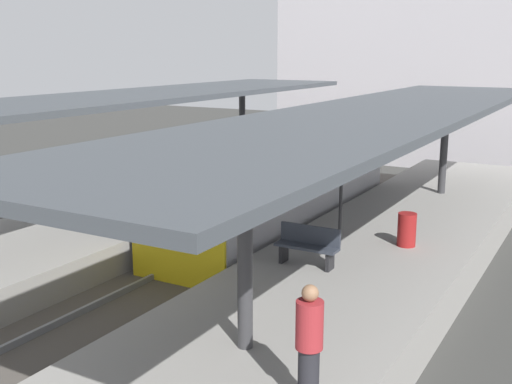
{
  "coord_description": "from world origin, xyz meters",
  "views": [
    {
      "loc": [
        8.43,
        -12.68,
        5.54
      ],
      "look_at": [
        0.52,
        1.19,
        1.94
      ],
      "focal_mm": 43.9,
      "sensor_mm": 36.0,
      "label": 1
    }
  ],
  "objects_px": {
    "litter_bin": "(407,230)",
    "commuter_train": "(281,182)",
    "passenger_near_bench": "(309,344)",
    "platform_sign": "(341,178)",
    "platform_bench": "(308,244)"
  },
  "relations": [
    {
      "from": "passenger_near_bench",
      "to": "platform_sign",
      "type": "bearing_deg",
      "value": 109.01
    },
    {
      "from": "litter_bin",
      "to": "passenger_near_bench",
      "type": "xyz_separation_m",
      "value": [
        0.9,
        -7.43,
        0.47
      ]
    },
    {
      "from": "commuter_train",
      "to": "platform_bench",
      "type": "distance_m",
      "value": 5.42
    },
    {
      "from": "platform_sign",
      "to": "litter_bin",
      "type": "relative_size",
      "value": 2.76
    },
    {
      "from": "platform_bench",
      "to": "platform_sign",
      "type": "height_order",
      "value": "platform_sign"
    },
    {
      "from": "platform_bench",
      "to": "litter_bin",
      "type": "relative_size",
      "value": 1.75
    },
    {
      "from": "litter_bin",
      "to": "commuter_train",
      "type": "bearing_deg",
      "value": 155.06
    },
    {
      "from": "platform_sign",
      "to": "platform_bench",
      "type": "bearing_deg",
      "value": -90.49
    },
    {
      "from": "platform_bench",
      "to": "litter_bin",
      "type": "xyz_separation_m",
      "value": [
        1.46,
        2.42,
        -0.06
      ]
    },
    {
      "from": "platform_sign",
      "to": "litter_bin",
      "type": "xyz_separation_m",
      "value": [
        1.44,
        0.64,
        -1.22
      ]
    },
    {
      "from": "litter_bin",
      "to": "passenger_near_bench",
      "type": "height_order",
      "value": "passenger_near_bench"
    },
    {
      "from": "platform_sign",
      "to": "passenger_near_bench",
      "type": "distance_m",
      "value": 7.22
    },
    {
      "from": "passenger_near_bench",
      "to": "litter_bin",
      "type": "bearing_deg",
      "value": 96.87
    },
    {
      "from": "passenger_near_bench",
      "to": "commuter_train",
      "type": "bearing_deg",
      "value": 119.43
    },
    {
      "from": "platform_sign",
      "to": "passenger_near_bench",
      "type": "xyz_separation_m",
      "value": [
        2.34,
        -6.79,
        -0.75
      ]
    }
  ]
}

